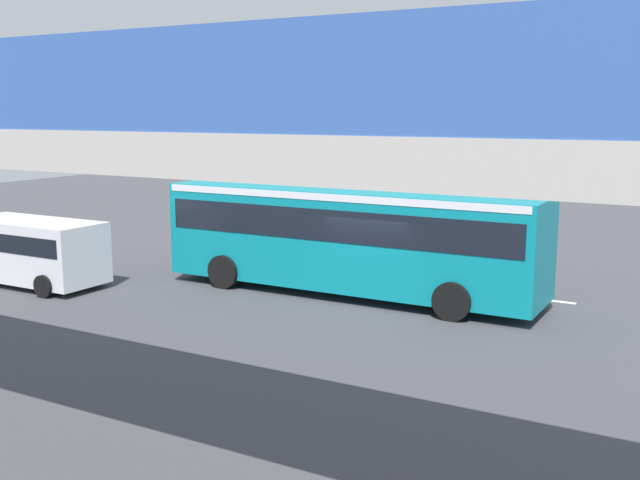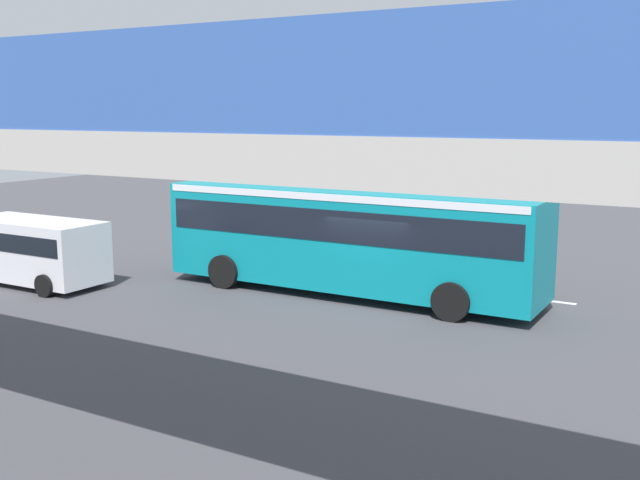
# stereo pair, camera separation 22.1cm
# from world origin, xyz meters

# --- Properties ---
(ground) EXTENTS (80.00, 80.00, 0.00)m
(ground) POSITION_xyz_m (0.00, 0.00, 0.00)
(ground) COLOR #424247
(city_bus) EXTENTS (11.54, 2.85, 3.15)m
(city_bus) POSITION_xyz_m (1.20, -0.59, 1.88)
(city_bus) COLOR #0C8493
(city_bus) RESTS_ON ground
(parked_van) EXTENTS (4.80, 2.17, 2.05)m
(parked_van) POSITION_xyz_m (10.34, 3.26, 1.18)
(parked_van) COLOR silver
(parked_van) RESTS_ON ground
(lane_dash_left) EXTENTS (2.00, 0.20, 0.01)m
(lane_dash_left) POSITION_xyz_m (-4.00, -2.70, 0.00)
(lane_dash_left) COLOR silver
(lane_dash_left) RESTS_ON ground
(lane_dash_centre) EXTENTS (2.00, 0.20, 0.01)m
(lane_dash_centre) POSITION_xyz_m (0.00, -2.70, 0.00)
(lane_dash_centre) COLOR silver
(lane_dash_centre) RESTS_ON ground
(lane_dash_right) EXTENTS (2.00, 0.20, 0.01)m
(lane_dash_right) POSITION_xyz_m (4.00, -2.70, 0.00)
(lane_dash_right) COLOR silver
(lane_dash_right) RESTS_ON ground
(lane_dash_rightmost) EXTENTS (2.00, 0.20, 0.01)m
(lane_dash_rightmost) POSITION_xyz_m (8.00, -2.70, 0.00)
(lane_dash_rightmost) COLOR silver
(lane_dash_rightmost) RESTS_ON ground
(pedestrian_overpass) EXTENTS (24.43, 2.60, 6.30)m
(pedestrian_overpass) POSITION_xyz_m (0.00, 11.31, 4.58)
(pedestrian_overpass) COLOR #B2ADA5
(pedestrian_overpass) RESTS_ON ground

